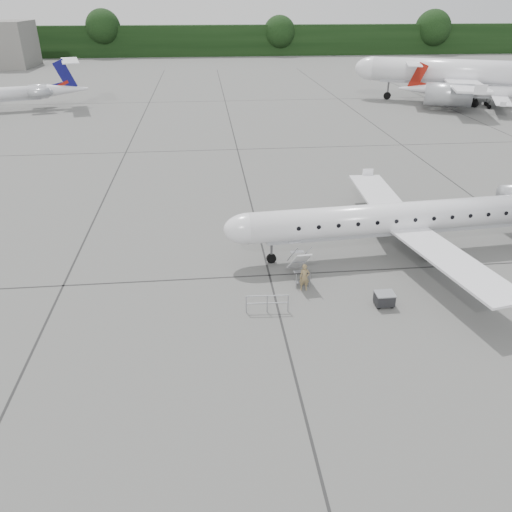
{
  "coord_description": "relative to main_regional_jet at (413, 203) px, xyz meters",
  "views": [
    {
      "loc": [
        -10.17,
        -21.74,
        14.78
      ],
      "look_at": [
        -7.73,
        2.15,
        2.3
      ],
      "focal_mm": 35.0,
      "sensor_mm": 36.0,
      "label": 1
    }
  ],
  "objects": [
    {
      "name": "ground",
      "position": [
        -2.5,
        -6.21,
        -3.41
      ],
      "size": [
        320.0,
        320.0,
        0.0
      ],
      "primitive_type": "plane",
      "color": "slate",
      "rests_on": "ground"
    },
    {
      "name": "treeline",
      "position": [
        -2.5,
        123.79,
        0.59
      ],
      "size": [
        260.0,
        4.0,
        8.0
      ],
      "primitive_type": "cube",
      "color": "black",
      "rests_on": "ground"
    },
    {
      "name": "main_regional_jet",
      "position": [
        0.0,
        0.0,
        0.0
      ],
      "size": [
        27.93,
        21.05,
        6.82
      ],
      "primitive_type": null,
      "rotation": [
        0.0,
        0.0,
        0.07
      ],
      "color": "white",
      "rests_on": "ground"
    },
    {
      "name": "airstair",
      "position": [
        -7.59,
        -2.74,
        -2.34
      ],
      "size": [
        1.02,
        2.41,
        2.14
      ],
      "primitive_type": null,
      "rotation": [
        0.0,
        0.0,
        0.07
      ],
      "color": "white",
      "rests_on": "ground"
    },
    {
      "name": "passenger",
      "position": [
        -7.49,
        -4.07,
        -2.61
      ],
      "size": [
        0.61,
        0.43,
        1.6
      ],
      "primitive_type": "imported",
      "rotation": [
        0.0,
        0.0,
        -0.08
      ],
      "color": "olive",
      "rests_on": "ground"
    },
    {
      "name": "safety_railing",
      "position": [
        -9.85,
        -6.1,
        -2.91
      ],
      "size": [
        2.2,
        0.2,
        1.0
      ],
      "primitive_type": null,
      "rotation": [
        0.0,
        0.0,
        -0.05
      ],
      "color": "#919399",
      "rests_on": "ground"
    },
    {
      "name": "baggage_cart",
      "position": [
        -3.53,
        -6.14,
        -2.99
      ],
      "size": [
        0.98,
        0.8,
        0.85
      ],
      "primitive_type": null,
      "rotation": [
        0.0,
        0.0,
        0.01
      ],
      "color": "black",
      "rests_on": "ground"
    },
    {
      "name": "bg_narrowbody",
      "position": [
        27.42,
        48.75,
        3.03
      ],
      "size": [
        43.24,
        38.06,
        12.88
      ],
      "primitive_type": null,
      "rotation": [
        0.0,
        0.0,
        -0.41
      ],
      "color": "white",
      "rests_on": "ground"
    },
    {
      "name": "bg_regional_right",
      "position": [
        30.88,
        45.26,
        -0.36
      ],
      "size": [
        27.17,
        22.88,
        6.1
      ],
      "primitive_type": null,
      "rotation": [
        0.0,
        0.0,
        2.84
      ],
      "color": "white",
      "rests_on": "ground"
    }
  ]
}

